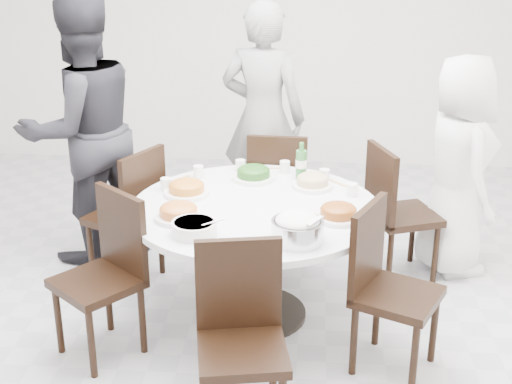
# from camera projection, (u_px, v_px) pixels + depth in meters

# --- Properties ---
(floor) EXTENTS (6.00, 6.00, 0.01)m
(floor) POSITION_uv_depth(u_px,v_px,m) (247.00, 313.00, 4.55)
(floor) COLOR silver
(floor) RESTS_ON ground
(wall_back) EXTENTS (6.00, 0.01, 2.80)m
(wall_back) POSITION_uv_depth(u_px,v_px,m) (275.00, 23.00, 6.82)
(wall_back) COLOR white
(wall_back) RESTS_ON ground
(dining_table) EXTENTS (1.50, 1.50, 0.75)m
(dining_table) POSITION_uv_depth(u_px,v_px,m) (255.00, 262.00, 4.39)
(dining_table) COLOR white
(dining_table) RESTS_ON floor
(chair_ne) EXTENTS (0.54, 0.54, 0.95)m
(chair_ne) POSITION_uv_depth(u_px,v_px,m) (404.00, 212.00, 4.86)
(chair_ne) COLOR black
(chair_ne) RESTS_ON floor
(chair_n) EXTENTS (0.44, 0.44, 0.95)m
(chair_n) POSITION_uv_depth(u_px,v_px,m) (279.00, 190.00, 5.25)
(chair_n) COLOR black
(chair_n) RESTS_ON floor
(chair_nw) EXTENTS (0.56, 0.56, 0.95)m
(chair_nw) POSITION_uv_depth(u_px,v_px,m) (124.00, 214.00, 4.84)
(chair_nw) COLOR black
(chair_nw) RESTS_ON floor
(chair_sw) EXTENTS (0.59, 0.59, 0.95)m
(chair_sw) POSITION_uv_depth(u_px,v_px,m) (97.00, 279.00, 3.98)
(chair_sw) COLOR black
(chair_sw) RESTS_ON floor
(chair_s) EXTENTS (0.49, 0.49, 0.95)m
(chair_s) POSITION_uv_depth(u_px,v_px,m) (242.00, 347.00, 3.36)
(chair_s) COLOR black
(chair_s) RESTS_ON floor
(chair_se) EXTENTS (0.56, 0.56, 0.95)m
(chair_se) POSITION_uv_depth(u_px,v_px,m) (398.00, 293.00, 3.84)
(chair_se) COLOR black
(chair_se) RESTS_ON floor
(diner_right) EXTENTS (0.65, 0.84, 1.53)m
(diner_right) POSITION_uv_depth(u_px,v_px,m) (458.00, 166.00, 4.87)
(diner_right) COLOR silver
(diner_right) RESTS_ON floor
(diner_middle) EXTENTS (0.73, 0.55, 1.81)m
(diner_middle) POSITION_uv_depth(u_px,v_px,m) (263.00, 118.00, 5.49)
(diner_middle) COLOR black
(diner_middle) RESTS_ON floor
(diner_left) EXTENTS (1.18, 1.16, 1.92)m
(diner_left) POSITION_uv_depth(u_px,v_px,m) (83.00, 131.00, 5.00)
(diner_left) COLOR black
(diner_left) RESTS_ON floor
(dish_greens) EXTENTS (0.28, 0.28, 0.07)m
(dish_greens) POSITION_uv_depth(u_px,v_px,m) (253.00, 174.00, 4.66)
(dish_greens) COLOR white
(dish_greens) RESTS_ON dining_table
(dish_pale) EXTENTS (0.26, 0.26, 0.07)m
(dish_pale) POSITION_uv_depth(u_px,v_px,m) (312.00, 183.00, 4.53)
(dish_pale) COLOR white
(dish_pale) RESTS_ON dining_table
(dish_orange) EXTENTS (0.28, 0.28, 0.08)m
(dish_orange) POSITION_uv_depth(u_px,v_px,m) (187.00, 189.00, 4.41)
(dish_orange) COLOR white
(dish_orange) RESTS_ON dining_table
(dish_redbrown) EXTENTS (0.27, 0.27, 0.07)m
(dish_redbrown) POSITION_uv_depth(u_px,v_px,m) (338.00, 214.00, 4.06)
(dish_redbrown) COLOR white
(dish_redbrown) RESTS_ON dining_table
(dish_tofu) EXTENTS (0.28, 0.28, 0.07)m
(dish_tofu) POSITION_uv_depth(u_px,v_px,m) (178.00, 213.00, 4.06)
(dish_tofu) COLOR white
(dish_tofu) RESTS_ON dining_table
(rice_bowl) EXTENTS (0.28, 0.28, 0.12)m
(rice_bowl) POSITION_uv_depth(u_px,v_px,m) (297.00, 231.00, 3.78)
(rice_bowl) COLOR silver
(rice_bowl) RESTS_ON dining_table
(soup_bowl) EXTENTS (0.25, 0.25, 0.08)m
(soup_bowl) POSITION_uv_depth(u_px,v_px,m) (194.00, 228.00, 3.86)
(soup_bowl) COLOR white
(soup_bowl) RESTS_ON dining_table
(beverage_bottle) EXTENTS (0.07, 0.07, 0.25)m
(beverage_bottle) POSITION_uv_depth(u_px,v_px,m) (301.00, 161.00, 4.64)
(beverage_bottle) COLOR #28662B
(beverage_bottle) RESTS_ON dining_table
(tea_cups) EXTENTS (0.07, 0.07, 0.08)m
(tea_cups) POSITION_uv_depth(u_px,v_px,m) (258.00, 167.00, 4.79)
(tea_cups) COLOR white
(tea_cups) RESTS_ON dining_table
(chopsticks) EXTENTS (0.24, 0.04, 0.01)m
(chopsticks) POSITION_uv_depth(u_px,v_px,m) (260.00, 167.00, 4.89)
(chopsticks) COLOR tan
(chopsticks) RESTS_ON dining_table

